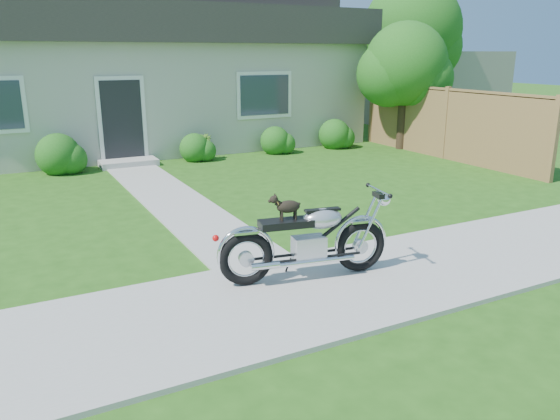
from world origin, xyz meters
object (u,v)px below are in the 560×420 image
object	(u,v)px
fence	(446,123)
tree_far	(416,35)
motorcycle_with_dog	(309,240)
tree_near	(410,68)
house	(148,73)
potted_plant_left	(56,158)
potted_plant_right	(205,147)

from	to	relation	value
fence	tree_far	bearing A→B (deg)	59.17
tree_far	motorcycle_with_dog	xyz separation A→B (m)	(-10.15, -10.01, -2.81)
tree_near	motorcycle_with_dog	distance (m)	10.47
house	fence	bearing A→B (deg)	-44.74
tree_near	house	bearing A→B (deg)	144.29
fence	tree_far	size ratio (longest dim) A/B	1.27
fence	motorcycle_with_dog	xyz separation A→B (m)	(-7.42, -5.43, -0.41)
fence	tree_near	distance (m)	2.16
tree_near	potted_plant_left	size ratio (longest dim) A/B	4.89
house	motorcycle_with_dog	bearing A→B (deg)	-95.46
tree_far	motorcycle_with_dog	world-z (taller)	tree_far
house	fence	xyz separation A→B (m)	(6.30, -6.24, -1.22)
fence	motorcycle_with_dog	world-z (taller)	fence
house	potted_plant_right	bearing A→B (deg)	-81.55
house	potted_plant_right	world-z (taller)	house
tree_near	motorcycle_with_dog	size ratio (longest dim) A/B	1.64
potted_plant_left	motorcycle_with_dog	bearing A→B (deg)	-75.84
house	potted_plant_left	bearing A→B (deg)	-132.82
potted_plant_right	motorcycle_with_dog	size ratio (longest dim) A/B	0.31
fence	potted_plant_left	distance (m)	9.92
house	tree_far	distance (m)	9.27
potted_plant_right	fence	bearing A→B (deg)	-25.81
tree_far	potted_plant_left	xyz separation A→B (m)	(-12.23, -1.78, -2.98)
potted_plant_left	motorcycle_with_dog	size ratio (longest dim) A/B	0.34
potted_plant_left	house	bearing A→B (deg)	47.18
potted_plant_right	motorcycle_with_dog	bearing A→B (deg)	-101.18
tree_near	tree_far	size ratio (longest dim) A/B	0.70
tree_far	potted_plant_right	size ratio (longest dim) A/B	7.68
fence	potted_plant_left	xyz separation A→B (m)	(-9.49, 2.80, -0.57)
fence	tree_near	bearing A→B (deg)	87.11
fence	tree_far	xyz separation A→B (m)	(2.73, 4.58, 2.41)
motorcycle_with_dog	potted_plant_right	bearing A→B (deg)	89.13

